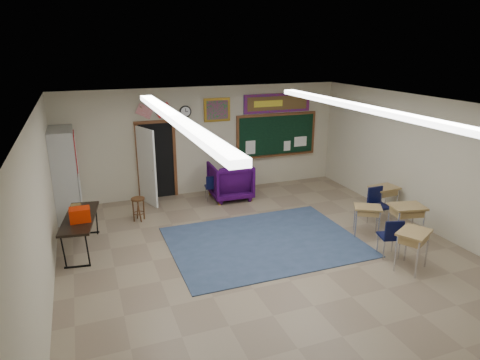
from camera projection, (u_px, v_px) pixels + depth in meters
name	position (u px, v px, depth m)	size (l,w,h in m)	color
floor	(271.00, 260.00, 8.47)	(9.00, 9.00, 0.00)	#84735B
back_wall	(205.00, 141.00, 12.03)	(8.00, 0.04, 3.00)	#B8B095
front_wall	(476.00, 334.00, 4.01)	(8.00, 0.04, 3.00)	#B8B095
left_wall	(40.00, 218.00, 6.66)	(0.04, 9.00, 3.00)	#B8B095
right_wall	(439.00, 168.00, 9.37)	(0.04, 9.00, 3.00)	#B8B095
ceiling	(275.00, 109.00, 7.56)	(8.00, 9.00, 0.04)	silver
area_rug	(264.00, 242.00, 9.25)	(4.00, 3.00, 0.02)	#37486A
fluorescent_strips	(275.00, 112.00, 7.58)	(3.86, 6.00, 0.10)	white
doorway	(154.00, 162.00, 11.52)	(1.10, 0.89, 2.16)	black
chalkboard	(277.00, 136.00, 12.75)	(2.55, 0.14, 1.30)	brown
bulletin_board	(277.00, 103.00, 12.45)	(2.10, 0.05, 0.55)	#AA110E
framed_art_print	(217.00, 110.00, 11.86)	(0.75, 0.05, 0.65)	olive
wall_clock	(185.00, 112.00, 11.55)	(0.32, 0.05, 0.32)	black
wall_flags	(154.00, 108.00, 11.20)	(1.16, 0.06, 0.70)	red
storage_cabinet	(66.00, 174.00, 10.31)	(0.59, 1.25, 2.20)	#A7A8A3
wingback_armchair	(230.00, 181.00, 11.77)	(1.07, 1.10, 1.00)	#260537
student_chair_reading	(211.00, 187.00, 11.67)	(0.36, 0.36, 0.72)	black
student_chair_desk_a	(389.00, 237.00, 8.54)	(0.42, 0.42, 0.83)	black
student_chair_desk_b	(379.00, 207.00, 10.00)	(0.45, 0.45, 0.89)	black
student_desk_front_left	(367.00, 219.00, 9.45)	(0.72, 0.67, 0.70)	#9D7F49
student_desk_front_right	(383.00, 200.00, 10.51)	(0.68, 0.53, 0.78)	#9D7F49
student_desk_back_left	(412.00, 248.00, 8.02)	(0.81, 0.75, 0.78)	#9D7F49
student_desk_back_right	(406.00, 221.00, 9.17)	(0.78, 0.65, 0.83)	#9D7F49
folding_table	(81.00, 232.00, 8.81)	(0.86, 1.84, 1.01)	black
wooden_stool	(139.00, 209.00, 10.31)	(0.33, 0.33, 0.57)	#532D19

